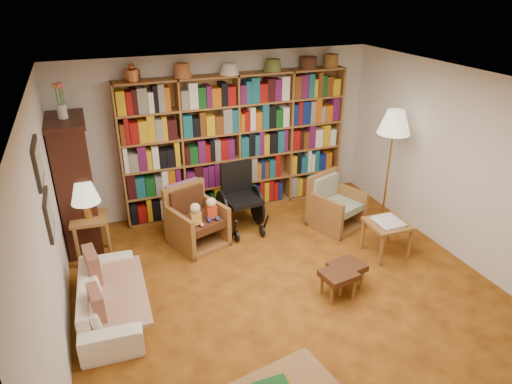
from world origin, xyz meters
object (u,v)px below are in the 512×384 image
sofa (109,297)px  footstool_b (347,268)px  side_table_lamp (91,227)px  floor_lamp (394,127)px  wheelchair (240,199)px  side_table_papers (387,227)px  footstool_a (339,277)px  armchair_leather (196,220)px  armchair_sage (334,206)px

sofa → footstool_b: size_ratio=3.50×
side_table_lamp → floor_lamp: 4.45m
wheelchair → floor_lamp: (2.14, -0.66, 1.08)m
side_table_papers → wheelchair: bearing=137.9°
side_table_papers → footstool_a: 1.24m
sofa → armchair_leather: bearing=-44.0°
side_table_papers → footstool_a: bearing=-152.0°
sofa → footstool_b: 2.81m
side_table_lamp → sofa: bearing=-85.6°
footstool_a → footstool_b: same height
armchair_sage → floor_lamp: 1.47m
armchair_sage → wheelchair: size_ratio=0.87×
wheelchair → side_table_papers: 2.17m
sofa → wheelchair: bearing=-52.3°
armchair_leather → wheelchair: size_ratio=0.90×
armchair_sage → sofa: bearing=-164.5°
armchair_sage → footstool_b: armchair_sage is taller
armchair_sage → side_table_papers: armchair_sage is taller
floor_lamp → footstool_a: bearing=-139.5°
side_table_papers → footstool_a: size_ratio=1.23×
floor_lamp → armchair_leather: bearing=170.8°
side_table_lamp → armchair_leather: size_ratio=0.68×
sofa → footstool_b: sofa is taller
armchair_sage → footstool_a: 1.80m
armchair_leather → footstool_b: (1.45, -1.73, -0.08)m
wheelchair → side_table_papers: size_ratio=1.89×
sofa → armchair_leather: (1.31, 1.20, 0.12)m
side_table_lamp → armchair_leather: bearing=-3.9°
wheelchair → floor_lamp: floor_lamp is taller
wheelchair → footstool_b: wheelchair is taller
armchair_leather → footstool_b: size_ratio=2.00×
armchair_sage → footstool_a: armchair_sage is taller
armchair_sage → floor_lamp: floor_lamp is taller
floor_lamp → side_table_papers: 1.48m
side_table_papers → footstool_a: (-1.08, -0.58, -0.14)m
sofa → side_table_lamp: size_ratio=2.56×
armchair_leather → wheelchair: 0.77m
sofa → side_table_papers: 3.67m
armchair_leather → armchair_sage: size_ratio=1.03×
footstool_a → footstool_b: 0.21m
floor_lamp → side_table_lamp: bearing=172.5°
side_table_lamp → footstool_b: bearing=-32.6°
side_table_lamp → armchair_sage: armchair_sage is taller
sofa → floor_lamp: 4.45m
wheelchair → side_table_papers: (1.61, -1.46, -0.04)m
armchair_sage → floor_lamp: bearing=-15.4°
armchair_sage → armchair_leather: bearing=173.1°
footstool_b → armchair_leather: bearing=129.9°
footstool_a → footstool_b: size_ratio=0.96×
side_table_lamp → armchair_leather: (1.41, -0.10, -0.12)m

